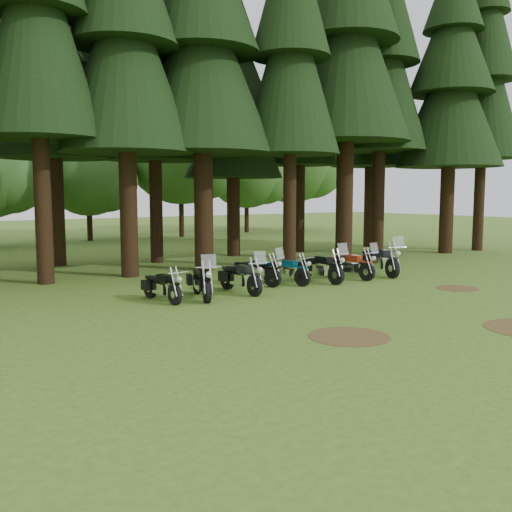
{
  "coord_description": "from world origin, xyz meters",
  "views": [
    {
      "loc": [
        -11.81,
        -10.76,
        3.13
      ],
      "look_at": [
        -0.49,
        5.0,
        1.0
      ],
      "focal_mm": 40.0,
      "sensor_mm": 36.0,
      "label": 1
    }
  ],
  "objects_px": {
    "motorcycle_0": "(162,287)",
    "motorcycle_6": "(350,266)",
    "motorcycle_5": "(320,268)",
    "motorcycle_1": "(202,282)",
    "motorcycle_3": "(256,272)",
    "motorcycle_2": "(241,278)",
    "motorcycle_4": "(285,272)",
    "motorcycle_7": "(379,261)"
  },
  "relations": [
    {
      "from": "motorcycle_4",
      "to": "motorcycle_6",
      "type": "relative_size",
      "value": 0.91
    },
    {
      "from": "motorcycle_1",
      "to": "motorcycle_5",
      "type": "relative_size",
      "value": 0.96
    },
    {
      "from": "motorcycle_1",
      "to": "motorcycle_5",
      "type": "xyz_separation_m",
      "value": [
        5.04,
        0.3,
        0.01
      ]
    },
    {
      "from": "motorcycle_7",
      "to": "motorcycle_3",
      "type": "bearing_deg",
      "value": -174.78
    },
    {
      "from": "motorcycle_1",
      "to": "motorcycle_7",
      "type": "relative_size",
      "value": 0.89
    },
    {
      "from": "motorcycle_5",
      "to": "motorcycle_6",
      "type": "height_order",
      "value": "motorcycle_5"
    },
    {
      "from": "motorcycle_6",
      "to": "motorcycle_7",
      "type": "relative_size",
      "value": 0.89
    },
    {
      "from": "motorcycle_6",
      "to": "motorcycle_7",
      "type": "height_order",
      "value": "motorcycle_7"
    },
    {
      "from": "motorcycle_1",
      "to": "motorcycle_3",
      "type": "xyz_separation_m",
      "value": [
        2.76,
        1.05,
        -0.03
      ]
    },
    {
      "from": "motorcycle_0",
      "to": "motorcycle_6",
      "type": "height_order",
      "value": "motorcycle_6"
    },
    {
      "from": "motorcycle_3",
      "to": "motorcycle_5",
      "type": "xyz_separation_m",
      "value": [
        2.28,
        -0.75,
        0.04
      ]
    },
    {
      "from": "motorcycle_0",
      "to": "motorcycle_5",
      "type": "xyz_separation_m",
      "value": [
        6.23,
        0.06,
        0.08
      ]
    },
    {
      "from": "motorcycle_3",
      "to": "motorcycle_2",
      "type": "bearing_deg",
      "value": -158.9
    },
    {
      "from": "motorcycle_4",
      "to": "motorcycle_5",
      "type": "relative_size",
      "value": 0.87
    },
    {
      "from": "motorcycle_3",
      "to": "motorcycle_4",
      "type": "xyz_separation_m",
      "value": [
        0.97,
        -0.41,
        -0.03
      ]
    },
    {
      "from": "motorcycle_4",
      "to": "motorcycle_2",
      "type": "bearing_deg",
      "value": -179.73
    },
    {
      "from": "motorcycle_6",
      "to": "motorcycle_7",
      "type": "xyz_separation_m",
      "value": [
        1.55,
        -0.01,
        0.06
      ]
    },
    {
      "from": "motorcycle_4",
      "to": "motorcycle_7",
      "type": "relative_size",
      "value": 0.81
    },
    {
      "from": "motorcycle_5",
      "to": "motorcycle_2",
      "type": "bearing_deg",
      "value": -177.85
    },
    {
      "from": "motorcycle_6",
      "to": "motorcycle_4",
      "type": "bearing_deg",
      "value": 164.7
    },
    {
      "from": "motorcycle_1",
      "to": "motorcycle_6",
      "type": "bearing_deg",
      "value": 21.6
    },
    {
      "from": "motorcycle_1",
      "to": "motorcycle_5",
      "type": "distance_m",
      "value": 5.05
    },
    {
      "from": "motorcycle_5",
      "to": "motorcycle_1",
      "type": "bearing_deg",
      "value": -177.85
    },
    {
      "from": "motorcycle_0",
      "to": "motorcycle_6",
      "type": "distance_m",
      "value": 7.67
    },
    {
      "from": "motorcycle_2",
      "to": "motorcycle_3",
      "type": "relative_size",
      "value": 1.05
    },
    {
      "from": "motorcycle_0",
      "to": "motorcycle_6",
      "type": "xyz_separation_m",
      "value": [
        7.67,
        0.01,
        0.06
      ]
    },
    {
      "from": "motorcycle_2",
      "to": "motorcycle_0",
      "type": "bearing_deg",
      "value": 176.79
    },
    {
      "from": "motorcycle_3",
      "to": "motorcycle_5",
      "type": "height_order",
      "value": "motorcycle_5"
    },
    {
      "from": "motorcycle_1",
      "to": "motorcycle_4",
      "type": "bearing_deg",
      "value": 29.11
    },
    {
      "from": "motorcycle_2",
      "to": "motorcycle_4",
      "type": "height_order",
      "value": "motorcycle_2"
    },
    {
      "from": "motorcycle_0",
      "to": "motorcycle_3",
      "type": "height_order",
      "value": "motorcycle_3"
    },
    {
      "from": "motorcycle_1",
      "to": "motorcycle_2",
      "type": "xyz_separation_m",
      "value": [
        1.47,
        0.09,
        -0.01
      ]
    },
    {
      "from": "motorcycle_5",
      "to": "motorcycle_7",
      "type": "xyz_separation_m",
      "value": [
        2.99,
        -0.06,
        0.04
      ]
    },
    {
      "from": "motorcycle_1",
      "to": "motorcycle_4",
      "type": "distance_m",
      "value": 3.78
    },
    {
      "from": "motorcycle_3",
      "to": "motorcycle_7",
      "type": "bearing_deg",
      "value": -24.55
    },
    {
      "from": "motorcycle_1",
      "to": "motorcycle_5",
      "type": "height_order",
      "value": "motorcycle_5"
    },
    {
      "from": "motorcycle_4",
      "to": "motorcycle_7",
      "type": "bearing_deg",
      "value": -18.76
    },
    {
      "from": "motorcycle_0",
      "to": "motorcycle_5",
      "type": "relative_size",
      "value": 0.85
    },
    {
      "from": "motorcycle_0",
      "to": "motorcycle_4",
      "type": "relative_size",
      "value": 0.97
    },
    {
      "from": "motorcycle_0",
      "to": "motorcycle_1",
      "type": "relative_size",
      "value": 0.88
    },
    {
      "from": "motorcycle_4",
      "to": "motorcycle_7",
      "type": "height_order",
      "value": "motorcycle_7"
    },
    {
      "from": "motorcycle_5",
      "to": "motorcycle_7",
      "type": "relative_size",
      "value": 0.93
    }
  ]
}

